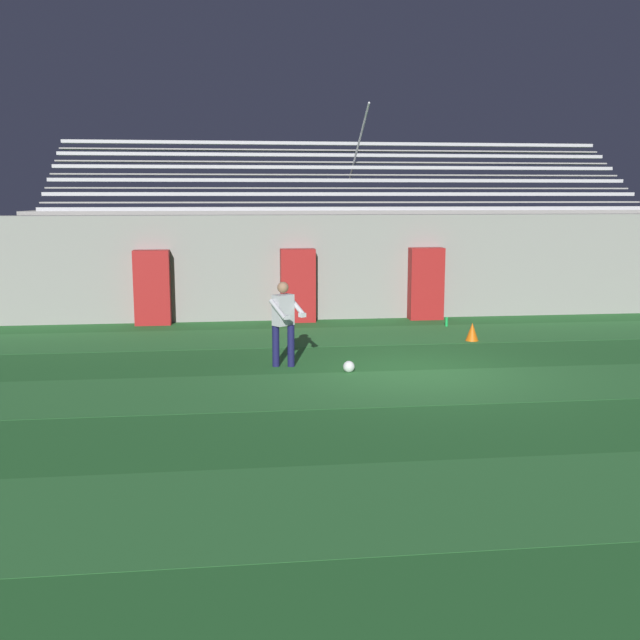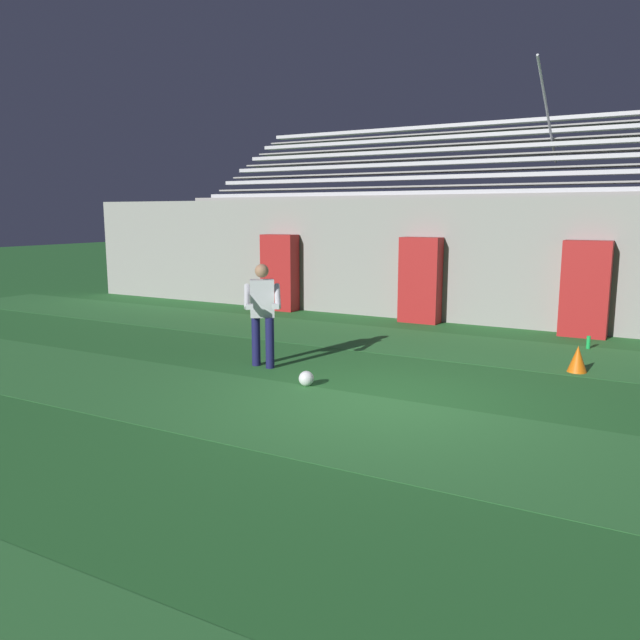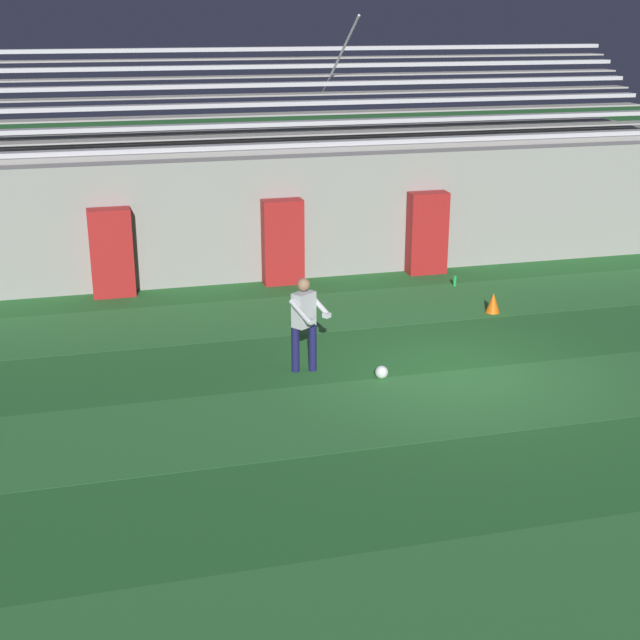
% 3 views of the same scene
% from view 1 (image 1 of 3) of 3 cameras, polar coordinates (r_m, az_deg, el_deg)
% --- Properties ---
extents(ground_plane, '(80.00, 80.00, 0.00)m').
position_cam_1_polar(ground_plane, '(14.41, 7.40, -3.90)').
color(ground_plane, '#286B2D').
extents(turf_stripe_near, '(28.00, 2.43, 0.01)m').
position_cam_1_polar(turf_stripe_near, '(8.98, 17.08, -12.58)').
color(turf_stripe_near, '#337A38').
rests_on(turf_stripe_near, ground).
extents(turf_stripe_mid, '(28.00, 2.43, 0.01)m').
position_cam_1_polar(turf_stripe_mid, '(13.34, 8.61, -4.99)').
color(turf_stripe_mid, '#337A38').
rests_on(turf_stripe_mid, ground).
extents(turf_stripe_far, '(28.00, 2.43, 0.01)m').
position_cam_1_polar(turf_stripe_far, '(17.97, 4.48, -1.17)').
color(turf_stripe_far, '#337A38').
rests_on(turf_stripe_far, ground).
extents(back_wall, '(24.00, 0.60, 2.80)m').
position_cam_1_polar(back_wall, '(20.47, 3.00, 4.10)').
color(back_wall, '#999691').
rests_on(back_wall, ground).
extents(padding_pillar_gate_left, '(0.91, 0.44, 1.93)m').
position_cam_1_polar(padding_pillar_gate_left, '(19.75, -1.70, 2.64)').
color(padding_pillar_gate_left, '#B21E1E').
rests_on(padding_pillar_gate_left, ground).
extents(padding_pillar_gate_right, '(0.91, 0.44, 1.93)m').
position_cam_1_polar(padding_pillar_gate_right, '(20.35, 8.08, 2.76)').
color(padding_pillar_gate_right, '#B21E1E').
rests_on(padding_pillar_gate_right, ground).
extents(padding_pillar_far_left, '(0.91, 0.44, 1.93)m').
position_cam_1_polar(padding_pillar_far_left, '(19.77, -12.67, 2.42)').
color(padding_pillar_far_left, '#B21E1E').
rests_on(padding_pillar_far_left, ground).
extents(bleacher_stand, '(18.00, 4.75, 5.83)m').
position_cam_1_polar(bleacher_stand, '(23.11, 1.85, 5.00)').
color(bleacher_stand, '#999691').
rests_on(bleacher_stand, ground).
extents(goalkeeper, '(0.74, 0.72, 1.67)m').
position_cam_1_polar(goalkeeper, '(14.52, -2.78, 0.12)').
color(goalkeeper, '#19194C').
rests_on(goalkeeper, ground).
extents(soccer_ball, '(0.22, 0.22, 0.22)m').
position_cam_1_polar(soccer_ball, '(14.19, 2.21, -3.57)').
color(soccer_ball, white).
rests_on(soccer_ball, ground).
extents(traffic_cone, '(0.30, 0.30, 0.42)m').
position_cam_1_polar(traffic_cone, '(17.58, 11.52, -0.89)').
color(traffic_cone, orange).
rests_on(traffic_cone, ground).
extents(water_bottle, '(0.07, 0.07, 0.24)m').
position_cam_1_polar(water_bottle, '(19.39, 9.62, -0.14)').
color(water_bottle, green).
rests_on(water_bottle, ground).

